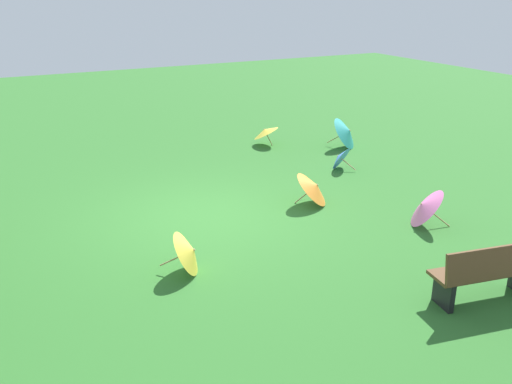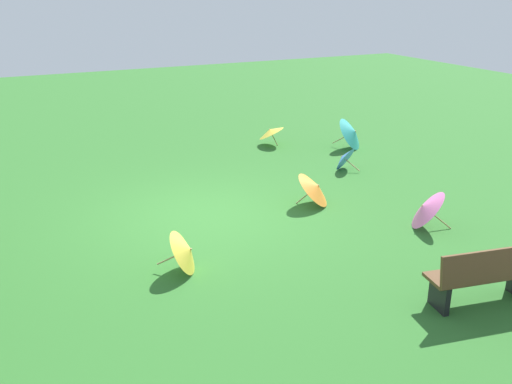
% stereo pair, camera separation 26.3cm
% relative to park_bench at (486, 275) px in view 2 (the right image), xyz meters
% --- Properties ---
extents(ground, '(40.00, 40.00, 0.00)m').
position_rel_park_bench_xyz_m(ground, '(2.31, -4.62, -0.47)').
color(ground, '#2D6B28').
extents(park_bench, '(1.66, 0.76, 0.90)m').
position_rel_park_bench_xyz_m(park_bench, '(0.00, 0.00, 0.00)').
color(park_bench, brown).
rests_on(park_bench, ground).
extents(parasol_blue_0, '(0.76, 0.72, 0.60)m').
position_rel_park_bench_xyz_m(parasol_blue_0, '(-1.66, -5.86, -0.17)').
color(parasol_blue_0, tan).
rests_on(parasol_blue_0, ground).
extents(parasol_yellow_0, '(1.01, 1.01, 0.61)m').
position_rel_park_bench_xyz_m(parasol_yellow_0, '(-1.10, -8.56, -0.08)').
color(parasol_yellow_0, tan).
rests_on(parasol_yellow_0, ground).
extents(parasol_yellow_1, '(0.80, 0.87, 0.72)m').
position_rel_park_bench_xyz_m(parasol_yellow_1, '(3.36, -2.67, -0.11)').
color(parasol_yellow_1, tan).
rests_on(parasol_yellow_1, ground).
extents(parasol_teal_0, '(1.15, 1.11, 0.88)m').
position_rel_park_bench_xyz_m(parasol_teal_0, '(-2.91, -7.30, -0.02)').
color(parasol_teal_0, tan).
rests_on(parasol_teal_0, ground).
extents(parasol_orange_0, '(1.06, 1.08, 0.72)m').
position_rel_park_bench_xyz_m(parasol_orange_0, '(0.13, -4.20, -0.10)').
color(parasol_orange_0, tan).
rests_on(parasol_orange_0, ground).
extents(parasol_pink_1, '(0.98, 1.04, 0.75)m').
position_rel_park_bench_xyz_m(parasol_pink_1, '(-1.08, -2.41, -0.08)').
color(parasol_pink_1, tan).
rests_on(parasol_pink_1, ground).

